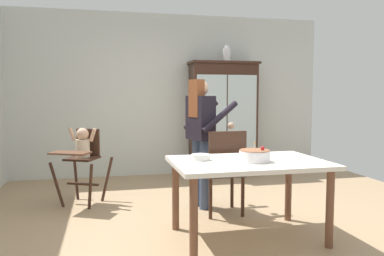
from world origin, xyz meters
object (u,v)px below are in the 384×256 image
(ceramic_vase, at_px, (227,55))
(dining_chair_far_side, at_px, (225,167))
(high_chair_with_toddler, at_px, (82,152))
(adult_person, at_px, (201,127))
(china_cabinet, at_px, (223,118))
(serving_bowl, at_px, (201,157))
(dining_table, at_px, (248,171))
(birthday_cake, at_px, (255,156))

(ceramic_vase, height_order, dining_chair_far_side, ceramic_vase)
(ceramic_vase, height_order, high_chair_with_toddler, ceramic_vase)
(adult_person, bearing_deg, ceramic_vase, -44.84)
(china_cabinet, relative_size, serving_bowl, 10.59)
(ceramic_vase, bearing_deg, high_chair_with_toddler, -149.65)
(adult_person, xyz_separation_m, dining_table, (0.19, -1.07, -0.32))
(ceramic_vase, xyz_separation_m, dining_chair_far_side, (-0.72, -2.18, -1.47))
(china_cabinet, xyz_separation_m, ceramic_vase, (0.06, 0.00, 1.07))
(ceramic_vase, distance_m, dining_chair_far_side, 2.72)
(adult_person, distance_m, dining_chair_far_side, 0.59)
(china_cabinet, height_order, birthday_cake, china_cabinet)
(serving_bowl, distance_m, dining_chair_far_side, 0.74)
(dining_table, height_order, birthday_cake, birthday_cake)
(china_cabinet, xyz_separation_m, high_chair_with_toddler, (-2.23, -1.34, -0.31))
(serving_bowl, bearing_deg, birthday_cake, -21.92)
(ceramic_vase, xyz_separation_m, high_chair_with_toddler, (-2.29, -1.34, -1.37))
(ceramic_vase, height_order, birthday_cake, ceramic_vase)
(high_chair_with_toddler, xyz_separation_m, dining_chair_far_side, (1.57, -0.83, -0.10))
(birthday_cake, bearing_deg, serving_bowl, 158.08)
(ceramic_vase, height_order, dining_table, ceramic_vase)
(china_cabinet, bearing_deg, adult_person, -115.17)
(dining_table, bearing_deg, china_cabinet, 77.04)
(serving_bowl, bearing_deg, china_cabinet, 68.40)
(birthday_cake, bearing_deg, dining_chair_far_side, 93.27)
(china_cabinet, bearing_deg, ceramic_vase, 3.68)
(dining_table, bearing_deg, adult_person, 99.85)
(ceramic_vase, relative_size, adult_person, 0.18)
(birthday_cake, bearing_deg, high_chair_with_toddler, 135.43)
(china_cabinet, xyz_separation_m, dining_table, (-0.66, -2.86, -0.31))
(ceramic_vase, height_order, serving_bowl, ceramic_vase)
(dining_chair_far_side, bearing_deg, high_chair_with_toddler, -27.71)
(high_chair_with_toddler, bearing_deg, adult_person, 7.85)
(china_cabinet, distance_m, adult_person, 1.98)
(birthday_cake, bearing_deg, adult_person, 101.09)
(china_cabinet, bearing_deg, dining_table, -102.96)
(adult_person, relative_size, dining_table, 1.08)
(ceramic_vase, xyz_separation_m, dining_table, (-0.72, -2.87, -1.38))
(dining_table, distance_m, serving_bowl, 0.46)
(dining_table, distance_m, dining_chair_far_side, 0.70)
(ceramic_vase, bearing_deg, china_cabinet, -176.32)
(birthday_cake, bearing_deg, dining_table, 120.45)
(dining_table, relative_size, dining_chair_far_side, 1.48)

